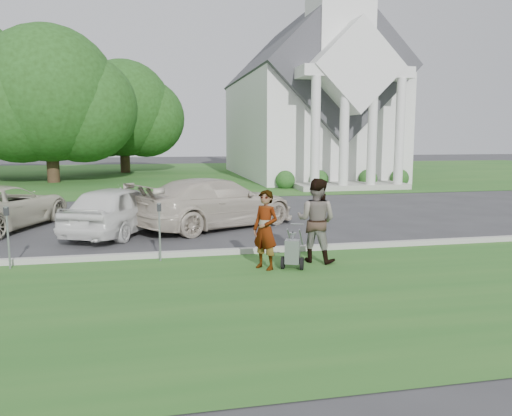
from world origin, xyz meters
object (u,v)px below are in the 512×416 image
object	(u,v)px
person_left	(265,230)
parking_meter_far	(8,230)
tree_back	(123,113)
church	(307,93)
car_b	(118,209)
parking_meter_near	(160,225)
tree_left	(49,100)
striping_cart	(293,252)
car_a	(1,207)
car_c	(216,203)
person_right	(316,221)

from	to	relation	value
person_left	parking_meter_far	distance (m)	5.66
tree_back	church	bearing A→B (deg)	-27.85
tree_back	car_b	world-z (taller)	tree_back
tree_back	parking_meter_near	bearing A→B (deg)	-85.53
tree_left	car_b	world-z (taller)	tree_left
church	striping_cart	size ratio (longest dim) A/B	23.13
church	tree_back	distance (m)	14.77
church	car_a	distance (m)	24.07
striping_cart	car_c	size ratio (longest dim) A/B	0.19
church	person_left	size ratio (longest dim) A/B	13.72
person_left	car_c	world-z (taller)	person_left
person_right	car_c	xyz separation A→B (m)	(-1.72, 4.96, -0.18)
parking_meter_far	car_b	xyz separation A→B (m)	(2.09, 3.76, -0.14)
striping_cart	parking_meter_far	xyz separation A→B (m)	(-6.14, 1.25, 0.50)
striping_cart	car_c	distance (m)	5.60
person_left	parking_meter_near	distance (m)	2.56
tree_left	parking_meter_far	bearing A→B (deg)	-82.04
parking_meter_far	tree_left	bearing A→B (deg)	97.96
person_right	car_c	distance (m)	5.25
car_b	person_left	bearing A→B (deg)	149.71
tree_left	tree_back	xyz separation A→B (m)	(4.00, 8.00, -0.38)
parking_meter_far	car_c	distance (m)	6.66
tree_left	car_a	distance (m)	17.12
person_right	tree_left	bearing A→B (deg)	-29.91
car_b	tree_back	bearing A→B (deg)	-63.19
car_c	car_a	bearing A→B (deg)	52.54
church	car_b	size ratio (longest dim) A/B	5.49
tree_back	person_left	distance (m)	31.53
person_left	tree_back	bearing A→B (deg)	149.25
tree_back	striping_cart	bearing A→B (deg)	-80.52
parking_meter_far	car_c	size ratio (longest dim) A/B	0.26
car_b	tree_left	bearing A→B (deg)	-49.82
church	person_right	xyz separation A→B (m)	(-7.11, -23.67, -4.96)
church	tree_left	size ratio (longest dim) A/B	2.27
person_right	parking_meter_near	bearing A→B (deg)	24.17
car_b	car_a	bearing A→B (deg)	0.78
tree_left	parking_meter_near	world-z (taller)	tree_left
church	parking_meter_near	size ratio (longest dim) A/B	17.24
tree_left	person_left	bearing A→B (deg)	-69.44
tree_left	person_right	xyz separation A→B (m)	(9.91, -22.55, -4.13)
church	parking_meter_far	world-z (taller)	church
parking_meter_near	tree_left	bearing A→B (deg)	106.21
parking_meter_near	car_b	world-z (taller)	car_b
person_left	car_b	size ratio (longest dim) A/B	0.40
person_left	parking_meter_far	xyz separation A→B (m)	(-5.55, 1.11, 0.01)
parking_meter_far	person_right	bearing A→B (deg)	-5.93
person_left	person_right	bearing A→B (deg)	67.89
striping_cart	parking_meter_near	bearing A→B (deg)	178.71
person_right	parking_meter_near	size ratio (longest dim) A/B	1.40
striping_cart	car_a	size ratio (longest dim) A/B	0.21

